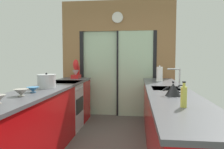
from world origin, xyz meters
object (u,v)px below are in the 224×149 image
(paper_towel_roll, at_px, (160,74))
(mixing_bowl_mid, at_px, (21,92))
(soap_bottle, at_px, (184,96))
(stock_pot, at_px, (47,81))
(stand_mixer, at_px, (76,71))
(mixing_bowl_far, at_px, (33,89))
(kettle, at_px, (173,89))
(oven_range, at_px, (65,106))

(paper_towel_roll, bearing_deg, mixing_bowl_mid, -133.36)
(mixing_bowl_mid, xyz_separation_m, paper_towel_roll, (1.78, 1.89, 0.09))
(soap_bottle, bearing_deg, stock_pot, 147.70)
(mixing_bowl_mid, bearing_deg, stand_mixer, 90.00)
(mixing_bowl_mid, distance_m, stock_pot, 0.74)
(mixing_bowl_far, relative_size, kettle, 0.63)
(paper_towel_roll, bearing_deg, stand_mixer, 165.29)
(mixing_bowl_far, height_order, stand_mixer, stand_mixer)
(mixing_bowl_mid, relative_size, stock_pot, 0.62)
(soap_bottle, bearing_deg, stand_mixer, 123.00)
(oven_range, xyz_separation_m, mixing_bowl_mid, (0.02, -1.62, 0.51))
(stand_mixer, bearing_deg, mixing_bowl_mid, -90.00)
(kettle, bearing_deg, stock_pot, 164.03)
(mixing_bowl_mid, bearing_deg, oven_range, 90.65)
(kettle, relative_size, soap_bottle, 1.10)
(oven_range, distance_m, kettle, 2.34)
(stock_pot, bearing_deg, oven_range, 91.20)
(kettle, bearing_deg, mixing_bowl_far, 177.71)
(oven_range, height_order, kettle, kettle)
(mixing_bowl_mid, bearing_deg, mixing_bowl_far, 90.00)
(mixing_bowl_far, distance_m, soap_bottle, 1.91)
(soap_bottle, height_order, paper_towel_roll, paper_towel_roll)
(oven_range, xyz_separation_m, paper_towel_roll, (1.80, 0.27, 0.60))
(mixing_bowl_mid, height_order, stock_pot, stock_pot)
(oven_range, height_order, soap_bottle, soap_bottle)
(mixing_bowl_mid, distance_m, paper_towel_roll, 2.59)
(mixing_bowl_far, height_order, paper_towel_roll, paper_towel_roll)
(oven_range, xyz_separation_m, soap_bottle, (1.80, -2.01, 0.57))
(mixing_bowl_mid, height_order, soap_bottle, soap_bottle)
(stand_mixer, bearing_deg, soap_bottle, -57.00)
(mixing_bowl_far, bearing_deg, stand_mixer, 90.00)
(stock_pot, relative_size, kettle, 1.06)
(oven_range, relative_size, mixing_bowl_mid, 5.39)
(oven_range, height_order, stand_mixer, stand_mixer)
(mixing_bowl_mid, xyz_separation_m, soap_bottle, (1.78, -0.39, 0.05))
(mixing_bowl_mid, xyz_separation_m, stock_pot, (0.00, 0.74, 0.06))
(stand_mixer, relative_size, soap_bottle, 1.76)
(stand_mixer, height_order, stock_pot, stand_mixer)
(paper_towel_roll, bearing_deg, mixing_bowl_far, -138.27)
(paper_towel_roll, bearing_deg, stock_pot, -147.17)
(stand_mixer, distance_m, kettle, 2.78)
(mixing_bowl_far, bearing_deg, kettle, -2.29)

